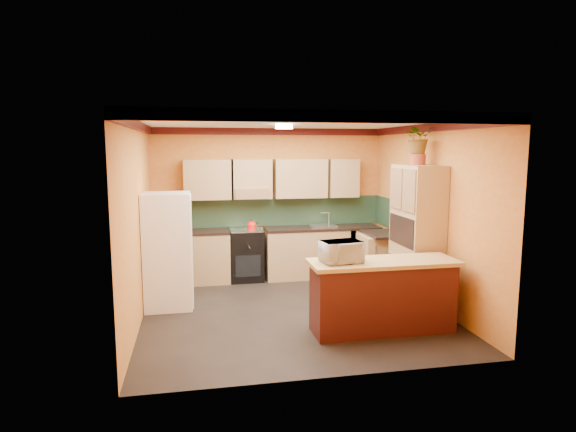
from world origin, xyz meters
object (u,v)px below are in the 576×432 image
Objects in this scene: fridge at (168,251)px; base_cabinets_back at (281,254)px; pantry at (417,237)px; breakfast_bar at (382,298)px; stove at (246,255)px; microwave at (341,252)px.

base_cabinets_back is at bearing 33.67° from fridge.
base_cabinets_back is 2.64m from pantry.
fridge is 3.66m from pantry.
pantry reaches higher than breakfast_bar.
pantry is 1.36m from breakfast_bar.
stove is at bearing 44.73° from fridge.
stove is at bearing 117.57° from breakfast_bar.
breakfast_bar is (0.83, -2.78, 0.00)m from base_cabinets_back.
fridge is 0.94× the size of breakfast_bar.
pantry reaches higher than base_cabinets_back.
stove is at bearing 140.28° from pantry.
fridge is at bearing -135.27° from stove.
fridge is at bearing -146.33° from base_cabinets_back.
pantry is at bearing -48.69° from base_cabinets_back.
breakfast_bar is (-0.86, -0.86, -0.61)m from pantry.
fridge is at bearing 151.05° from breakfast_bar.
base_cabinets_back is 2.15× the size of fridge.
breakfast_bar is at bearing -73.42° from base_cabinets_back.
fridge is 3.48× the size of microwave.
breakfast_bar is 3.69× the size of microwave.
stove reaches higher than base_cabinets_back.
fridge is (-1.28, -1.27, 0.39)m from stove.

